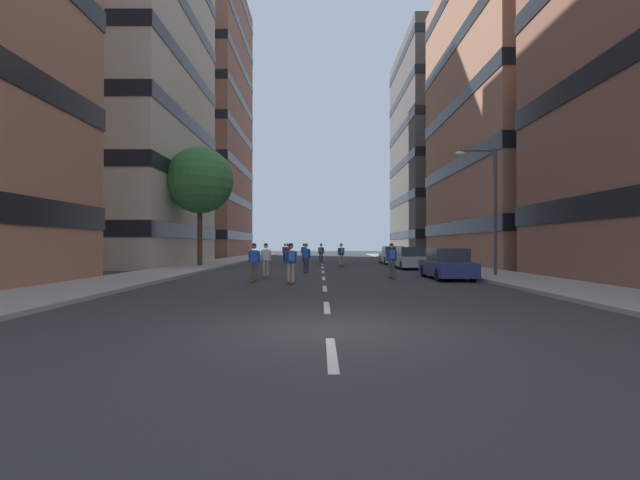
{
  "coord_description": "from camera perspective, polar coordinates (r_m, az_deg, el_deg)",
  "views": [
    {
      "loc": [
        -0.19,
        -8.88,
        1.74
      ],
      "look_at": [
        0.0,
        29.57,
        2.08
      ],
      "focal_mm": 24.36,
      "sensor_mm": 36.0,
      "label": 1
    }
  ],
  "objects": [
    {
      "name": "skater_0",
      "position": [
        39.71,
        -4.56,
        -1.6
      ],
      "size": [
        0.53,
        0.9,
        1.78
      ],
      "color": "brown",
      "rests_on": "ground_plane"
    },
    {
      "name": "sidewalk_left",
      "position": [
        37.63,
        -14.17,
        -3.04
      ],
      "size": [
        3.81,
        67.51,
        0.14
      ],
      "primitive_type": "cube",
      "color": "#9E9991",
      "rests_on": "ground_plane"
    },
    {
      "name": "sidewalk_right",
      "position": [
        37.72,
        14.16,
        -3.03
      ],
      "size": [
        3.81,
        67.51,
        0.14
      ],
      "primitive_type": "cube",
      "color": "#9E9991",
      "rests_on": "ground_plane"
    },
    {
      "name": "street_tree_near",
      "position": [
        34.06,
        -15.77,
        7.55
      ],
      "size": [
        4.98,
        4.98,
        8.88
      ],
      "color": "#4C3823",
      "rests_on": "sidewalk_left"
    },
    {
      "name": "skater_3",
      "position": [
        42.58,
        -4.91,
        -1.52
      ],
      "size": [
        0.55,
        0.91,
        1.78
      ],
      "color": "brown",
      "rests_on": "ground_plane"
    },
    {
      "name": "building_left_mid",
      "position": [
        43.36,
        -27.33,
        18.84
      ],
      "size": [
        15.61,
        17.01,
        31.96
      ],
      "color": "#B2A893",
      "rests_on": "ground_plane"
    },
    {
      "name": "skater_7",
      "position": [
        33.57,
        2.54,
        -1.75
      ],
      "size": [
        0.56,
        0.92,
        1.78
      ],
      "color": "brown",
      "rests_on": "ground_plane"
    },
    {
      "name": "ground_plane",
      "position": [
        33.47,
        0.04,
        -3.49
      ],
      "size": [
        147.29,
        147.29,
        0.0
      ],
      "primitive_type": "plane",
      "color": "#333335"
    },
    {
      "name": "skater_4",
      "position": [
        20.17,
        -8.94,
        -2.65
      ],
      "size": [
        0.53,
        0.9,
        1.78
      ],
      "color": "brown",
      "rests_on": "ground_plane"
    },
    {
      "name": "parked_car_mid",
      "position": [
        38.03,
        9.24,
        -2.07
      ],
      "size": [
        1.82,
        4.4,
        1.52
      ],
      "color": "silver",
      "rests_on": "ground_plane"
    },
    {
      "name": "building_right_far",
      "position": [
        64.72,
        17.17,
        11.15
      ],
      "size": [
        15.61,
        18.63,
        29.4
      ],
      "color": "#4C4744",
      "rests_on": "ground_plane"
    },
    {
      "name": "building_left_far",
      "position": [
        65.61,
        -17.39,
        14.84
      ],
      "size": [
        15.61,
        19.08,
        37.97
      ],
      "color": "brown",
      "rests_on": "ground_plane"
    },
    {
      "name": "parked_car_near",
      "position": [
        31.0,
        11.43,
        -2.42
      ],
      "size": [
        1.82,
        4.4,
        1.52
      ],
      "color": "#B2B7BF",
      "rests_on": "ground_plane"
    },
    {
      "name": "skater_9",
      "position": [
        22.58,
        -7.39,
        -2.42
      ],
      "size": [
        0.56,
        0.92,
        1.78
      ],
      "color": "brown",
      "rests_on": "ground_plane"
    },
    {
      "name": "skater_8",
      "position": [
        18.94,
        -4.12,
        -2.7
      ],
      "size": [
        0.57,
        0.92,
        1.78
      ],
      "color": "brown",
      "rests_on": "ground_plane"
    },
    {
      "name": "building_right_mid",
      "position": [
        42.59,
        27.26,
        14.8
      ],
      "size": [
        15.61,
        19.52,
        25.71
      ],
      "color": "#9E6B51",
      "rests_on": "ground_plane"
    },
    {
      "name": "skater_5",
      "position": [
        22.2,
        9.12,
        -2.37
      ],
      "size": [
        0.54,
        0.91,
        1.78
      ],
      "color": "brown",
      "rests_on": "ground_plane"
    },
    {
      "name": "skater_2",
      "position": [
        26.25,
        -2.12,
        -2.16
      ],
      "size": [
        0.56,
        0.92,
        1.78
      ],
      "color": "brown",
      "rests_on": "ground_plane"
    },
    {
      "name": "skater_6",
      "position": [
        41.31,
        -2.41,
        -1.51
      ],
      "size": [
        0.56,
        0.92,
        1.78
      ],
      "color": "brown",
      "rests_on": "ground_plane"
    },
    {
      "name": "parked_car_far",
      "position": [
        22.4,
        16.05,
        -3.15
      ],
      "size": [
        1.82,
        4.4,
        1.52
      ],
      "color": "navy",
      "rests_on": "ground_plane"
    },
    {
      "name": "streetlamp_right",
      "position": [
        23.99,
        20.93,
        5.26
      ],
      "size": [
        2.13,
        0.3,
        6.5
      ],
      "color": "#3F3F44",
      "rests_on": "sidewalk_right"
    },
    {
      "name": "skater_1",
      "position": [
        38.14,
        -0.14,
        -1.6
      ],
      "size": [
        0.56,
        0.92,
        1.78
      ],
      "color": "brown",
      "rests_on": "ground_plane"
    },
    {
      "name": "lane_markings",
      "position": [
        34.42,
        0.03,
        -3.4
      ],
      "size": [
        0.16,
        57.2,
        0.01
      ],
      "color": "silver",
      "rests_on": "ground_plane"
    }
  ]
}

